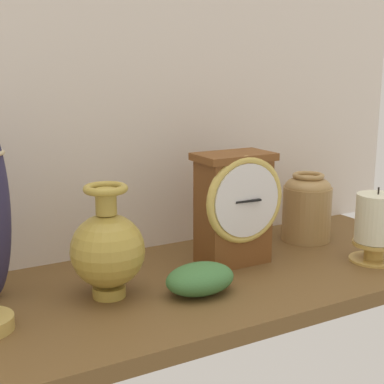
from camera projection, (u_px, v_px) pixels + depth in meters
ground_plane at (182, 288)px, 86.40cm from camera, size 100.00×36.00×2.40cm
back_wall at (130, 67)px, 94.66cm from camera, size 120.00×2.00×65.00cm
mantel_clock at (235, 206)px, 91.82cm from camera, size 14.44×8.81×18.81cm
brass_vase_bulbous at (108, 249)px, 78.70cm from camera, size 10.73×10.73×16.57cm
brass_vase_jar at (307, 205)px, 105.24cm from camera, size 9.21×9.21×12.98cm
pillar_candle_front at (376, 226)px, 93.79cm from camera, size 8.23×8.23×12.88cm
ivy_sprig at (198, 279)px, 80.68cm from camera, size 10.68×7.48×4.54cm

